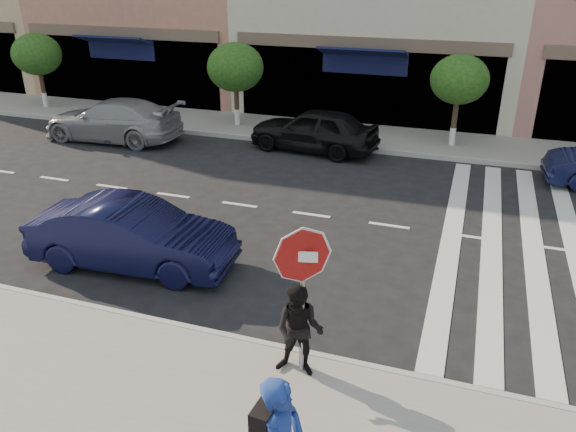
{
  "coord_description": "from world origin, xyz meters",
  "views": [
    {
      "loc": [
        3.64,
        -8.58,
        5.99
      ],
      "look_at": [
        0.44,
        0.85,
        1.4
      ],
      "focal_mm": 35.0,
      "sensor_mm": 36.0,
      "label": 1
    }
  ],
  "objects_px": {
    "walker": "(299,331)",
    "stop_sign": "(302,270)",
    "car_far_left": "(113,120)",
    "car_near_mid": "(132,235)",
    "car_far_mid": "(314,130)"
  },
  "relations": [
    {
      "from": "car_far_left",
      "to": "car_far_mid",
      "type": "distance_m",
      "value": 7.27
    },
    {
      "from": "car_far_left",
      "to": "stop_sign",
      "type": "bearing_deg",
      "value": 44.31
    },
    {
      "from": "walker",
      "to": "car_far_mid",
      "type": "xyz_separation_m",
      "value": [
        -3.03,
        11.1,
        -0.18
      ]
    },
    {
      "from": "car_near_mid",
      "to": "car_far_mid",
      "type": "distance_m",
      "value": 8.91
    },
    {
      "from": "stop_sign",
      "to": "walker",
      "type": "xyz_separation_m",
      "value": [
        -0.02,
        -0.04,
        -1.03
      ]
    },
    {
      "from": "stop_sign",
      "to": "car_near_mid",
      "type": "relative_size",
      "value": 0.57
    },
    {
      "from": "walker",
      "to": "car_far_left",
      "type": "bearing_deg",
      "value": 132.25
    },
    {
      "from": "stop_sign",
      "to": "car_far_left",
      "type": "xyz_separation_m",
      "value": [
        -10.23,
        9.96,
        -1.22
      ]
    },
    {
      "from": "stop_sign",
      "to": "walker",
      "type": "bearing_deg",
      "value": -130.65
    },
    {
      "from": "car_near_mid",
      "to": "car_far_mid",
      "type": "bearing_deg",
      "value": -13.09
    },
    {
      "from": "walker",
      "to": "car_far_mid",
      "type": "relative_size",
      "value": 0.36
    },
    {
      "from": "car_far_left",
      "to": "car_far_mid",
      "type": "xyz_separation_m",
      "value": [
        7.18,
        1.1,
        0.01
      ]
    },
    {
      "from": "car_near_mid",
      "to": "car_far_left",
      "type": "xyz_separation_m",
      "value": [
        -5.8,
        7.7,
        0.02
      ]
    },
    {
      "from": "walker",
      "to": "stop_sign",
      "type": "bearing_deg",
      "value": 60.14
    },
    {
      "from": "walker",
      "to": "car_near_mid",
      "type": "xyz_separation_m",
      "value": [
        -4.41,
        2.3,
        -0.21
      ]
    }
  ]
}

